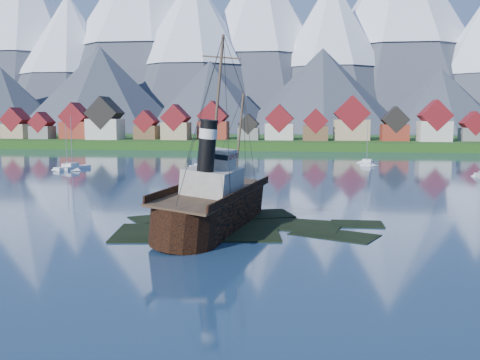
# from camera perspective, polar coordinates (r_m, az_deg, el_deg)

# --- Properties ---
(ground) EXTENTS (1400.00, 1400.00, 0.00)m
(ground) POSITION_cam_1_polar(r_m,az_deg,el_deg) (60.85, -1.42, -5.36)
(ground) COLOR navy
(ground) RESTS_ON ground
(shoal) EXTENTS (31.71, 21.24, 1.14)m
(shoal) POSITION_cam_1_polar(r_m,az_deg,el_deg) (62.78, 0.48, -5.29)
(shoal) COLOR black
(shoal) RESTS_ON ground
(shore_bank) EXTENTS (600.00, 80.00, 3.20)m
(shore_bank) POSITION_cam_1_polar(r_m,az_deg,el_deg) (229.31, 4.94, 3.74)
(shore_bank) COLOR #244513
(shore_bank) RESTS_ON ground
(seawall) EXTENTS (600.00, 2.50, 2.00)m
(seawall) POSITION_cam_1_polar(r_m,az_deg,el_deg) (191.42, 4.49, 3.10)
(seawall) COLOR #3F3D38
(seawall) RESTS_ON ground
(town) EXTENTS (250.96, 16.69, 17.30)m
(town) POSITION_cam_1_polar(r_m,az_deg,el_deg) (215.13, -4.13, 5.93)
(town) COLOR maroon
(town) RESTS_ON ground
(mountains) EXTENTS (965.00, 340.00, 205.00)m
(mountains) POSITION_cam_1_polar(r_m,az_deg,el_deg) (545.48, 6.29, 15.03)
(mountains) COLOR #2D333D
(mountains) RESTS_ON ground
(tugboat_wreck) EXTENTS (6.65, 28.67, 22.72)m
(tugboat_wreck) POSITION_cam_1_polar(r_m,az_deg,el_deg) (63.13, -2.67, -2.26)
(tugboat_wreck) COLOR black
(tugboat_wreck) RESTS_ON ground
(sailboat_a) EXTENTS (4.22, 9.59, 11.37)m
(sailboat_a) POSITION_cam_1_polar(r_m,az_deg,el_deg) (134.60, -17.95, 1.23)
(sailboat_a) COLOR silver
(sailboat_a) RESTS_ON ground
(sailboat_b) EXTENTS (6.24, 9.12, 13.20)m
(sailboat_b) POSITION_cam_1_polar(r_m,az_deg,el_deg) (132.96, -17.44, 1.21)
(sailboat_b) COLOR silver
(sailboat_b) RESTS_ON ground
(sailboat_c) EXTENTS (6.55, 8.35, 11.08)m
(sailboat_c) POSITION_cam_1_polar(r_m,az_deg,el_deg) (127.32, -4.31, 1.24)
(sailboat_c) COLOR silver
(sailboat_c) RESTS_ON ground
(sailboat_e) EXTENTS (4.25, 10.45, 11.79)m
(sailboat_e) POSITION_cam_1_polar(r_m,az_deg,el_deg) (142.95, 13.36, 1.70)
(sailboat_e) COLOR silver
(sailboat_e) RESTS_ON ground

